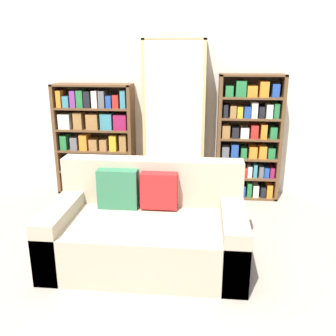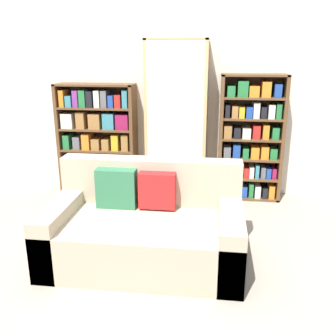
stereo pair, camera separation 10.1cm
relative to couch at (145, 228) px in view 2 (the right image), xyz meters
name	(u,v)px [view 2 (the right image)]	position (x,y,z in m)	size (l,w,h in m)	color
ground_plane	(149,300)	(0.14, -0.60, -0.28)	(16.00, 16.00, 0.00)	gray
wall_back	(181,87)	(0.14, 1.83, 1.07)	(6.49, 0.06, 2.70)	silver
couch	(145,228)	(0.00, 0.00, 0.00)	(1.66, 0.95, 0.83)	tan
bookshelf_left	(98,140)	(-0.91, 1.62, 0.40)	(0.99, 0.32, 1.39)	brown
display_cabinet	(177,120)	(0.11, 1.60, 0.68)	(0.74, 0.36, 1.91)	tan
bookshelf_right	(251,139)	(1.01, 1.62, 0.46)	(0.77, 0.32, 1.52)	brown
wine_bottle	(198,208)	(0.43, 0.82, -0.13)	(0.09, 0.09, 0.37)	#192333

